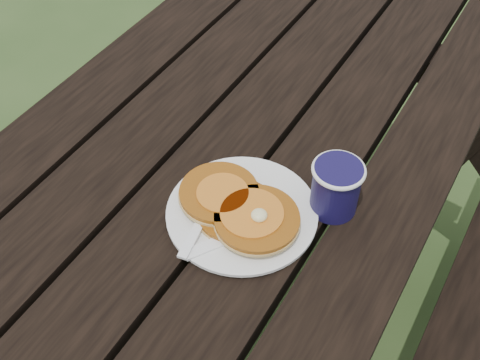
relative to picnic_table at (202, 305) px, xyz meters
The scene contains 6 objects.
picnic_table is the anchor object (origin of this frame).
plate 0.40m from the picnic_table, ahead, with size 0.23×0.23×0.01m, color white.
pancake_stack 0.42m from the picnic_table, ahead, with size 0.21×0.15×0.04m.
knife 0.42m from the picnic_table, 23.22° to the right, with size 0.02×0.18×0.01m, color white.
fork 0.41m from the picnic_table, 51.48° to the right, with size 0.03×0.16×0.01m, color white, non-canonical shape.
coffee_cup 0.49m from the picnic_table, 19.91° to the left, with size 0.08×0.08×0.09m.
Camera 1 is at (0.41, -0.53, 1.50)m, focal length 45.00 mm.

